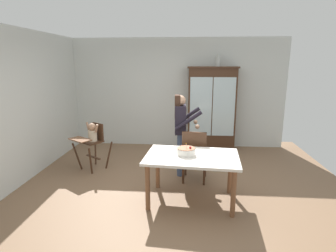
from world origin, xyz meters
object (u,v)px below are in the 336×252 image
china_cabinet (211,109)px  dining_chair_far_side (194,153)px  ceramic_vase (218,61)px  birthday_cake (186,151)px  high_chair_with_toddler (92,138)px  adult_person (181,125)px  dining_table (192,162)px

china_cabinet → dining_chair_far_side: size_ratio=2.10×
ceramic_vase → birthday_cake: bearing=-104.5°
high_chair_with_toddler → dining_chair_far_side: 2.07m
adult_person → dining_chair_far_side: size_ratio=1.59×
adult_person → dining_table: 1.11m
dining_table → dining_chair_far_side: dining_chair_far_side is taller
ceramic_vase → dining_table: (-0.60, -2.70, -1.49)m
dining_table → high_chair_with_toddler: bearing=149.6°
ceramic_vase → dining_table: size_ratio=0.19×
dining_table → birthday_cake: (-0.09, 0.04, 0.15)m
china_cabinet → high_chair_with_toddler: china_cabinet is taller
high_chair_with_toddler → adult_person: 1.78m
china_cabinet → adult_person: china_cabinet is taller
china_cabinet → birthday_cake: china_cabinet is taller
high_chair_with_toddler → dining_table: (1.96, -1.15, -0.01)m
birthday_cake → ceramic_vase: bearing=75.5°
china_cabinet → dining_chair_far_side: (-0.43, -2.02, -0.46)m
adult_person → dining_table: bearing=-172.2°
adult_person → high_chair_with_toddler: bearing=82.7°
ceramic_vase → adult_person: size_ratio=0.18×
ceramic_vase → dining_chair_far_side: ceramic_vase is taller
adult_person → dining_table: (0.21, -1.04, -0.33)m
ceramic_vase → adult_person: bearing=-115.9°
china_cabinet → birthday_cake: bearing=-102.1°
china_cabinet → adult_person: bearing=-112.6°
adult_person → ceramic_vase: bearing=-29.5°
dining_table → birthday_cake: size_ratio=5.20×
high_chair_with_toddler → dining_table: high_chair_with_toddler is taller
adult_person → birthday_cake: adult_person is taller
high_chair_with_toddler → birthday_cake: (1.87, -1.11, 0.14)m
high_chair_with_toddler → ceramic_vase: bearing=65.3°
ceramic_vase → adult_person: ceramic_vase is taller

